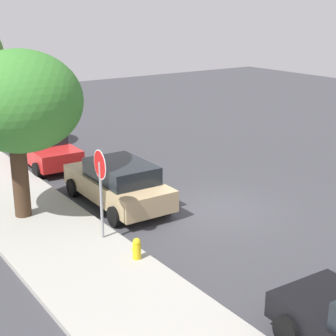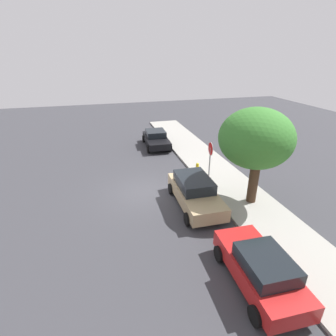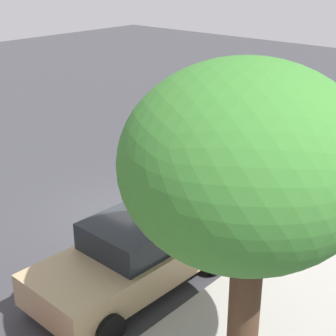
% 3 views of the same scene
% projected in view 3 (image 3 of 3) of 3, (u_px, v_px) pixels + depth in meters
% --- Properties ---
extents(ground_plane, '(60.00, 60.00, 0.00)m').
position_uv_depth(ground_plane, '(130.00, 215.00, 13.97)').
color(ground_plane, '#38383D').
extents(sidewalk_curb, '(32.00, 3.18, 0.14)m').
position_uv_depth(sidewalk_curb, '(308.00, 290.00, 10.70)').
color(sidewalk_curb, '#9E9B93').
rests_on(sidewalk_curb, ground_plane).
extents(stop_sign, '(0.83, 0.10, 2.71)m').
position_uv_depth(stop_sign, '(271.00, 195.00, 10.72)').
color(stop_sign, gray).
rests_on(stop_sign, ground_plane).
extents(parked_car_tan, '(4.62, 2.17, 1.55)m').
position_uv_depth(parked_car_tan, '(138.00, 252.00, 10.69)').
color(parked_car_tan, tan).
rests_on(parked_car_tan, ground_plane).
extents(street_tree_mid_block, '(3.71, 3.71, 5.25)m').
position_uv_depth(street_tree_mid_block, '(245.00, 166.00, 7.41)').
color(street_tree_mid_block, '#422D1E').
rests_on(street_tree_mid_block, ground_plane).
extents(fire_hydrant, '(0.30, 0.22, 0.72)m').
position_uv_depth(fire_hydrant, '(298.00, 229.00, 12.51)').
color(fire_hydrant, gold).
rests_on(fire_hydrant, ground_plane).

